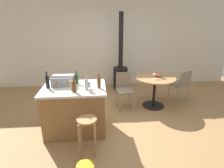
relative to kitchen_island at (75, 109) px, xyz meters
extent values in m
plane|color=#A37A4C|center=(0.88, 0.12, -0.46)|extent=(8.80, 8.80, 0.00)
cube|color=silver|center=(0.88, 2.72, 0.89)|extent=(8.00, 0.10, 2.70)
cube|color=olive|center=(0.00, 0.00, -0.02)|extent=(1.12, 0.83, 0.87)
cube|color=beige|center=(0.00, 0.00, 0.43)|extent=(1.18, 0.89, 0.04)
cylinder|color=#A37A4C|center=(0.38, -0.60, -0.15)|extent=(0.04, 0.04, 0.60)
cylinder|color=#A37A4C|center=(0.14, -0.60, -0.15)|extent=(0.04, 0.04, 0.60)
cylinder|color=#A37A4C|center=(0.14, -0.84, -0.15)|extent=(0.04, 0.04, 0.60)
cylinder|color=#A37A4C|center=(0.38, -0.84, -0.15)|extent=(0.04, 0.04, 0.60)
cylinder|color=#A37A4C|center=(0.26, -0.72, 0.16)|extent=(0.32, 0.32, 0.03)
cylinder|color=black|center=(1.86, 0.90, -0.44)|extent=(0.54, 0.54, 0.02)
cylinder|color=black|center=(1.86, 0.90, -0.09)|extent=(0.07, 0.07, 0.74)
cylinder|color=#A37A4C|center=(1.86, 0.90, 0.30)|extent=(0.98, 0.98, 0.03)
cube|color=#7F705B|center=(1.11, 0.81, 0.03)|extent=(0.44, 0.44, 0.03)
cube|color=#7F705B|center=(1.09, 1.00, 0.23)|extent=(0.36, 0.07, 0.40)
cylinder|color=gray|center=(1.26, 1.00, -0.22)|extent=(0.02, 0.02, 0.47)
cylinder|color=gray|center=(0.92, 0.96, -0.22)|extent=(0.02, 0.02, 0.47)
cylinder|color=gray|center=(0.96, 0.62, -0.22)|extent=(0.02, 0.02, 0.47)
cylinder|color=gray|center=(1.30, 0.66, -0.22)|extent=(0.02, 0.02, 0.47)
cube|color=#7F705B|center=(2.61, 1.16, 0.02)|extent=(0.51, 0.51, 0.03)
cube|color=#7F705B|center=(2.68, 0.99, 0.22)|extent=(0.35, 0.14, 0.40)
cylinder|color=gray|center=(2.51, 0.95, -0.23)|extent=(0.02, 0.02, 0.46)
cylinder|color=gray|center=(2.83, 1.06, -0.23)|extent=(0.02, 0.02, 0.46)
cylinder|color=gray|center=(2.72, 1.38, -0.23)|extent=(0.02, 0.02, 0.46)
cylinder|color=gray|center=(2.40, 1.27, -0.23)|extent=(0.02, 0.02, 0.46)
cylinder|color=black|center=(1.17, 2.20, -0.43)|extent=(0.37, 0.37, 0.06)
cylinder|color=black|center=(1.17, 2.20, -0.08)|extent=(0.44, 0.44, 0.64)
cube|color=#2D2826|center=(1.17, 1.98, -0.08)|extent=(0.20, 0.02, 0.20)
cylinder|color=black|center=(1.17, 2.20, 1.05)|extent=(0.13, 0.13, 1.61)
cube|color=gray|center=(-0.21, 0.13, 0.54)|extent=(0.42, 0.27, 0.18)
cube|color=gray|center=(-0.21, 0.13, 0.64)|extent=(0.40, 0.16, 0.02)
cube|color=orange|center=(-0.31, -0.01, 0.54)|extent=(0.04, 0.01, 0.04)
cube|color=orange|center=(-0.10, -0.01, 0.54)|extent=(0.04, 0.01, 0.04)
cylinder|color=#194C23|center=(0.04, 0.20, 0.55)|extent=(0.06, 0.06, 0.19)
cylinder|color=#194C23|center=(0.04, 0.20, 0.68)|extent=(0.02, 0.02, 0.07)
cylinder|color=black|center=(-0.47, -0.01, 0.56)|extent=(0.06, 0.06, 0.23)
cylinder|color=black|center=(-0.47, -0.01, 0.72)|extent=(0.02, 0.02, 0.09)
cylinder|color=#603314|center=(0.47, -0.08, 0.55)|extent=(0.07, 0.07, 0.20)
cylinder|color=#603314|center=(0.47, -0.08, 0.68)|extent=(0.02, 0.02, 0.08)
cylinder|color=#603314|center=(0.04, -0.24, 0.54)|extent=(0.08, 0.08, 0.19)
cylinder|color=#603314|center=(0.04, -0.24, 0.67)|extent=(0.03, 0.03, 0.07)
cylinder|color=#B7B2AD|center=(-0.01, -0.15, 0.54)|extent=(0.07, 0.07, 0.18)
cylinder|color=#B7B2AD|center=(-0.01, -0.15, 0.67)|extent=(0.03, 0.03, 0.07)
cylinder|color=#B7B2AD|center=(0.25, -0.16, 0.55)|extent=(0.06, 0.06, 0.20)
cylinder|color=#B7B2AD|center=(0.25, -0.16, 0.69)|extent=(0.02, 0.02, 0.08)
cylinder|color=#4C7099|center=(0.26, 0.02, 0.50)|extent=(0.07, 0.07, 0.09)
torus|color=#4C7099|center=(0.31, 0.02, 0.50)|extent=(0.05, 0.01, 0.05)
cylinder|color=white|center=(0.32, -0.29, 0.49)|extent=(0.09, 0.09, 0.08)
torus|color=white|center=(0.38, -0.29, 0.49)|extent=(0.05, 0.01, 0.05)
cylinder|color=silver|center=(1.78, 0.78, 0.31)|extent=(0.06, 0.06, 0.00)
cylinder|color=silver|center=(1.78, 0.78, 0.36)|extent=(0.01, 0.01, 0.08)
ellipsoid|color=silver|center=(1.78, 0.78, 0.42)|extent=(0.07, 0.07, 0.06)
ellipsoid|color=#DB6651|center=(1.94, 0.98, 0.35)|extent=(0.18, 0.18, 0.07)
camera|label=1|loc=(0.43, -3.31, 1.66)|focal=29.79mm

